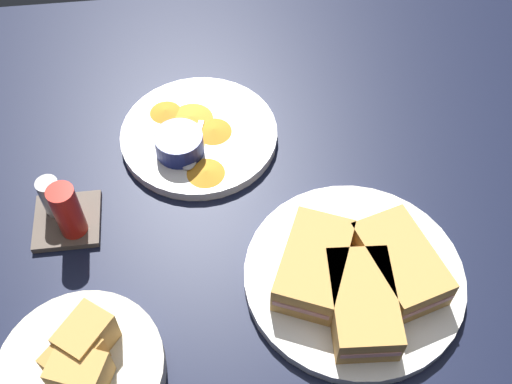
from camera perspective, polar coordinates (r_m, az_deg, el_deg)
ground_plane at (r=87.45cm, az=-0.03°, el=-4.38°), size 110.00×110.00×3.00cm
plate_sandwich_main at (r=82.85cm, az=8.85°, el=-7.59°), size 28.43×28.43×1.60cm
sandwich_half_near at (r=79.39cm, az=5.27°, el=-6.58°), size 14.96×12.21×4.80cm
sandwich_half_far at (r=77.58cm, az=9.59°, el=-9.92°), size 13.69×8.44×4.80cm
sandwich_half_extra at (r=81.17cm, az=12.92°, el=-6.34°), size 14.69×10.94×4.80cm
ramekin_dark_sauce at (r=81.46cm, az=13.58°, el=-7.15°), size 6.72×6.72×3.22cm
spoon_by_dark_ramekin at (r=81.72cm, az=9.64°, el=-7.53°), size 3.21×9.96×0.80cm
plate_chips_companion at (r=96.57cm, az=-5.17°, el=5.16°), size 23.83×23.83×1.60cm
ramekin_light_gravy at (r=92.31cm, az=-6.99°, el=4.44°), size 7.09×7.09×3.39cm
spoon_by_gravy_ramekin at (r=92.55cm, az=-5.92°, el=3.36°), size 9.87×4.24×0.80cm
plantain_chip_scatter at (r=95.35cm, az=-5.71°, el=5.27°), size 19.46×13.82×0.60cm
bread_basket_rear at (r=77.61cm, az=-15.55°, el=-15.05°), size 19.42×19.42×8.10cm
condiment_caddy at (r=88.05cm, az=-17.03°, el=-1.66°), size 9.00×9.00×9.50cm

